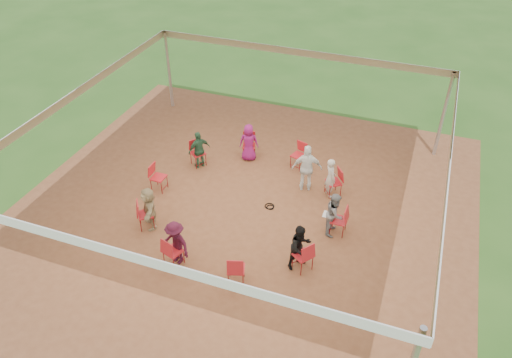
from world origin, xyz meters
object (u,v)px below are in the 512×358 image
(person_seated_0, at_px, (335,213))
(person_seated_5, at_px, (176,243))
(chair_3, at_px, (249,146))
(person_seated_1, at_px, (330,178))
(chair_4, at_px, (198,153))
(person_seated_4, at_px, (149,208))
(person_seated_2, at_px, (249,142))
(chair_7, at_px, (173,251))
(chair_9, at_px, (303,256))
(standing_person, at_px, (307,168))
(chair_1, at_px, (334,182))
(cable_coil, at_px, (270,207))
(chair_5, at_px, (158,178))
(chair_8, at_px, (236,269))
(person_seated_6, at_px, (300,247))
(chair_0, at_px, (339,220))
(laptop, at_px, (329,213))
(person_seated_3, at_px, (199,150))
(chair_2, at_px, (299,156))
(chair_6, at_px, (146,214))

(person_seated_0, height_order, person_seated_5, same)
(chair_3, bearing_deg, person_seated_1, 142.27)
(chair_4, bearing_deg, person_seated_5, 54.91)
(chair_4, height_order, person_seated_4, person_seated_4)
(chair_3, relative_size, person_seated_2, 0.70)
(person_seated_2, bearing_deg, chair_7, 71.59)
(chair_4, xyz_separation_m, chair_9, (4.50, -3.30, 0.00))
(person_seated_0, relative_size, standing_person, 0.83)
(chair_1, xyz_separation_m, cable_coil, (-1.59, -1.25, -0.43))
(chair_5, height_order, chair_8, same)
(person_seated_6, bearing_deg, chair_3, 71.59)
(chair_8, distance_m, person_seated_2, 5.46)
(chair_9, xyz_separation_m, person_seated_2, (-3.06, 4.19, 0.20))
(chair_8, relative_size, person_seated_4, 0.70)
(person_seated_4, distance_m, person_seated_6, 4.32)
(chair_0, relative_size, laptop, 3.09)
(chair_9, relative_size, person_seated_5, 0.70)
(chair_7, relative_size, person_seated_4, 0.70)
(chair_8, height_order, cable_coil, chair_8)
(person_seated_4, height_order, person_seated_5, same)
(chair_5, bearing_deg, standing_person, 110.99)
(cable_coil, bearing_deg, chair_0, -10.58)
(person_seated_2, height_order, cable_coil, person_seated_2)
(person_seated_0, bearing_deg, person_seated_1, 18.00)
(chair_0, relative_size, chair_4, 1.00)
(person_seated_0, height_order, laptop, person_seated_0)
(person_seated_1, distance_m, person_seated_6, 3.14)
(chair_7, height_order, chair_9, same)
(chair_9, distance_m, person_seated_6, 0.24)
(chair_5, relative_size, person_seated_3, 0.70)
(person_seated_0, bearing_deg, chair_8, 145.73)
(person_seated_1, bearing_deg, chair_2, 14.13)
(chair_3, relative_size, person_seated_5, 0.70)
(person_seated_6, distance_m, laptop, 1.61)
(chair_6, bearing_deg, chair_2, 108.00)
(person_seated_3, xyz_separation_m, person_seated_5, (1.32, -4.12, 0.00))
(person_seated_4, bearing_deg, chair_6, -90.00)
(chair_6, xyz_separation_m, cable_coil, (2.94, 2.01, -0.43))
(person_seated_2, bearing_deg, chair_1, 145.73)
(chair_2, xyz_separation_m, chair_8, (-0.02, -5.31, 0.00))
(chair_1, height_order, person_seated_1, person_seated_1)
(chair_4, bearing_deg, standing_person, 125.60)
(chair_9, relative_size, person_seated_0, 0.70)
(cable_coil, bearing_deg, person_seated_0, -11.18)
(chair_6, height_order, person_seated_0, person_seated_0)
(chair_3, distance_m, person_seated_0, 4.42)
(chair_4, height_order, person_seated_1, person_seated_1)
(chair_8, xyz_separation_m, laptop, (1.65, 2.65, 0.16))
(chair_4, xyz_separation_m, person_seated_5, (1.41, -4.19, 0.20))
(chair_5, relative_size, chair_6, 1.00)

